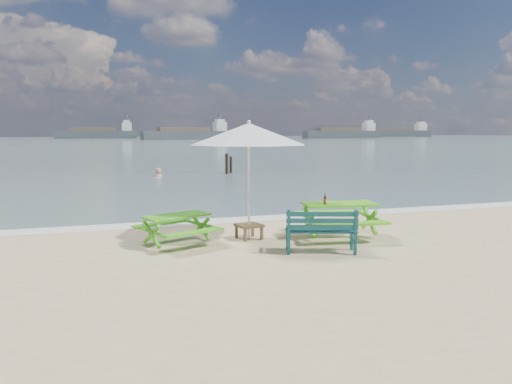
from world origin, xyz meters
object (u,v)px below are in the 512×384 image
object	(u,v)px
side_table	(249,231)
patio_umbrella	(249,134)
swimmer	(158,184)
picnic_table_right	(340,221)
beer_bottle	(325,200)
park_bench	(321,239)
picnic_table_left	(177,231)

from	to	relation	value
side_table	patio_umbrella	bearing A→B (deg)	180.00
patio_umbrella	swimmer	xyz separation A→B (m)	(-0.20, 16.28, -2.87)
picnic_table_right	patio_umbrella	xyz separation A→B (m)	(-2.14, 0.44, 2.07)
patio_umbrella	swimmer	size ratio (longest dim) A/B	1.79
beer_bottle	picnic_table_right	bearing A→B (deg)	7.53
park_bench	side_table	size ratio (longest dim) A/B	2.41
picnic_table_left	side_table	xyz separation A→B (m)	(1.71, 0.10, -0.14)
side_table	swimmer	bearing A→B (deg)	90.72
beer_bottle	picnic_table_left	bearing A→B (deg)	173.27
picnic_table_left	beer_bottle	xyz separation A→B (m)	(3.43, -0.40, 0.58)
picnic_table_left	picnic_table_right	world-z (taller)	picnic_table_right
swimmer	picnic_table_left	bearing A→B (deg)	-95.26
park_bench	patio_umbrella	xyz separation A→B (m)	(-1.06, 1.69, 2.19)
park_bench	beer_bottle	distance (m)	1.50
beer_bottle	patio_umbrella	bearing A→B (deg)	163.76
picnic_table_left	picnic_table_right	xyz separation A→B (m)	(3.86, -0.35, 0.07)
picnic_table_left	side_table	size ratio (longest dim) A/B	3.15
picnic_table_right	swimmer	xyz separation A→B (m)	(-2.35, 16.73, -0.80)
picnic_table_left	patio_umbrella	size ratio (longest dim) A/B	0.63
picnic_table_left	patio_umbrella	distance (m)	2.74
side_table	beer_bottle	world-z (taller)	beer_bottle
picnic_table_left	swimmer	xyz separation A→B (m)	(1.51, 16.38, -0.73)
picnic_table_left	patio_umbrella	xyz separation A→B (m)	(1.71, 0.10, 2.14)
side_table	patio_umbrella	distance (m)	2.28
side_table	swimmer	size ratio (longest dim) A/B	0.36
picnic_table_left	swimmer	world-z (taller)	picnic_table_left
picnic_table_right	picnic_table_left	bearing A→B (deg)	174.84
picnic_table_right	swimmer	bearing A→B (deg)	97.99
picnic_table_right	swimmer	distance (m)	16.91
picnic_table_right	swimmer	size ratio (longest dim) A/B	1.19
park_bench	side_table	bearing A→B (deg)	122.04
side_table	picnic_table_right	bearing A→B (deg)	-11.69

